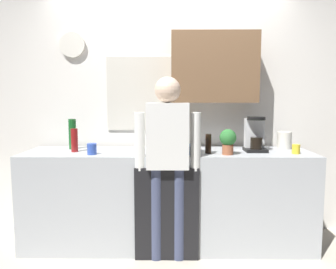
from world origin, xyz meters
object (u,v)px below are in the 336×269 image
Objects in this scene: storage_canister at (284,140)px; person_at_sink at (168,153)px; coffee_maker at (255,136)px; bottle_green_wine at (73,134)px; bottle_dark_sauce at (208,144)px; cup_blue_mug at (92,149)px; bottle_red_vinegar at (74,140)px; mixing_bowl at (182,149)px; potted_plant at (228,140)px; cup_yellow_cup at (296,149)px.

person_at_sink is (-1.16, -0.48, -0.05)m from storage_canister.
bottle_green_wine is at bearing 176.49° from coffee_maker.
cup_blue_mug is at bearing -176.17° from bottle_dark_sauce.
bottle_dark_sauce is 0.11× the size of person_at_sink.
bottle_red_vinegar is 2.05m from storage_canister.
storage_canister is at bearing 16.92° from mixing_bowl.
bottle_green_wine is at bearing 169.39° from bottle_dark_sauce.
coffee_maker is 3.30× the size of cup_blue_mug.
storage_canister is at bearing 10.92° from cup_blue_mug.
bottle_green_wine is 3.00× the size of cup_blue_mug.
person_at_sink reaches higher than coffee_maker.
potted_plant is at bearing -150.83° from storage_canister.
storage_canister reaches higher than cup_blue_mug.
person_at_sink is (-0.54, -0.13, -0.10)m from potted_plant.
storage_canister is (-0.01, 0.30, 0.04)m from cup_yellow_cup.
bottle_green_wine is at bearing 129.98° from cup_blue_mug.
person_at_sink is (-0.37, -0.19, -0.06)m from bottle_dark_sauce.
coffee_maker is 0.35m from potted_plant.
bottle_dark_sauce is 1.06× the size of storage_canister.
cup_blue_mug reaches higher than mixing_bowl.
cup_yellow_cup is at bearing 15.08° from person_at_sink.
bottle_red_vinegar is 2.59× the size of cup_yellow_cup.
cup_blue_mug is (-1.05, -0.07, -0.04)m from bottle_dark_sauce.
mixing_bowl is 0.42m from potted_plant.
person_at_sink reaches higher than bottle_dark_sauce.
mixing_bowl is 1.08m from storage_canister.
bottle_red_vinegar is 1.00× the size of mixing_bowl.
bottle_dark_sauce is at bearing 159.67° from potted_plant.
potted_plant is 0.56m from person_at_sink.
coffee_maker is 0.90m from person_at_sink.
bottle_dark_sauce is at bearing -163.33° from coffee_maker.
potted_plant is at bearing -20.33° from bottle_dark_sauce.
bottle_green_wine reaches higher than storage_canister.
mixing_bowl is 0.14× the size of person_at_sink.
bottle_red_vinegar is 0.96× the size of potted_plant.
cup_yellow_cup is 0.39× the size of mixing_bowl.
person_at_sink is at bearing -24.78° from bottle_green_wine.
cup_blue_mug is 1.18× the size of cup_yellow_cup.
potted_plant is at bearing 19.86° from person_at_sink.
potted_plant is at bearing -5.68° from bottle_red_vinegar.
bottle_green_wine is at bearing -178.96° from storage_canister.
person_at_sink reaches higher than storage_canister.
cup_yellow_cup reaches higher than mixing_bowl.
cup_yellow_cup is 0.50× the size of storage_canister.
bottle_red_vinegar is 1.43m from potted_plant.
bottle_green_wine is at bearing 161.65° from person_at_sink.
bottle_dark_sauce is 2.12× the size of cup_yellow_cup.
storage_canister is at bearing 5.77° from bottle_red_vinegar.
cup_blue_mug is 0.69m from person_at_sink.
bottle_green_wine reaches higher than potted_plant.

